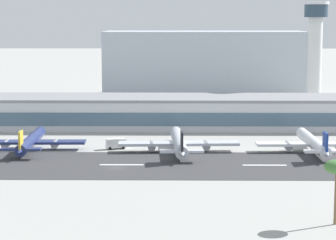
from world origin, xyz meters
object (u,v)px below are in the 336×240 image
(distant_hotel_block, at_px, (204,63))
(service_box_truck_1, at_px, (116,143))
(airliner_navy_tail_gate_2, at_px, (314,143))
(airliner_gold_tail_gate_0, at_px, (30,142))
(terminal_building, at_px, (173,112))
(control_tower, at_px, (315,49))
(airliner_black_tail_gate_1, at_px, (179,143))

(distant_hotel_block, bearing_deg, service_box_truck_1, -102.36)
(service_box_truck_1, bearing_deg, airliner_navy_tail_gate_2, -23.67)
(airliner_gold_tail_gate_0, bearing_deg, airliner_navy_tail_gate_2, -92.90)
(distant_hotel_block, xyz_separation_m, service_box_truck_1, (-32.68, -149.19, -14.54))
(airliner_gold_tail_gate_0, bearing_deg, terminal_building, -44.41)
(terminal_building, distance_m, control_tower, 69.89)
(terminal_building, height_order, airliner_navy_tail_gate_2, terminal_building)
(airliner_gold_tail_gate_0, relative_size, airliner_navy_tail_gate_2, 0.97)
(terminal_building, distance_m, service_box_truck_1, 47.32)
(control_tower, height_order, service_box_truck_1, control_tower)
(distant_hotel_block, distance_m, airliner_gold_tail_gate_0, 162.86)
(terminal_building, relative_size, distant_hotel_block, 1.95)
(distant_hotel_block, relative_size, airliner_gold_tail_gate_0, 2.59)
(distant_hotel_block, bearing_deg, airliner_gold_tail_gate_0, -111.13)
(airliner_gold_tail_gate_0, distance_m, airliner_black_tail_gate_1, 45.28)
(airliner_navy_tail_gate_2, relative_size, service_box_truck_1, 6.24)
(distant_hotel_block, height_order, airliner_navy_tail_gate_2, distant_hotel_block)
(control_tower, distance_m, service_box_truck_1, 110.49)
(airliner_gold_tail_gate_0, distance_m, airliner_navy_tail_gate_2, 85.60)
(service_box_truck_1, bearing_deg, airliner_black_tail_gate_1, -33.32)
(control_tower, height_order, airliner_gold_tail_gate_0, control_tower)
(control_tower, bearing_deg, terminal_building, -149.99)
(terminal_building, distance_m, airliner_navy_tail_gate_2, 64.49)
(distant_hotel_block, bearing_deg, airliner_navy_tail_gate_2, -80.03)
(airliner_black_tail_gate_1, bearing_deg, control_tower, -36.94)
(control_tower, bearing_deg, airliner_navy_tail_gate_2, -100.56)
(terminal_building, height_order, service_box_truck_1, terminal_building)
(airliner_black_tail_gate_1, relative_size, service_box_truck_1, 6.48)
(distant_hotel_block, bearing_deg, airliner_black_tail_gate_1, -94.94)
(control_tower, relative_size, airliner_black_tail_gate_1, 1.10)
(airliner_gold_tail_gate_0, xyz_separation_m, airliner_navy_tail_gate_2, (85.57, -2.52, 0.08))
(airliner_black_tail_gate_1, bearing_deg, distant_hotel_block, -7.73)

